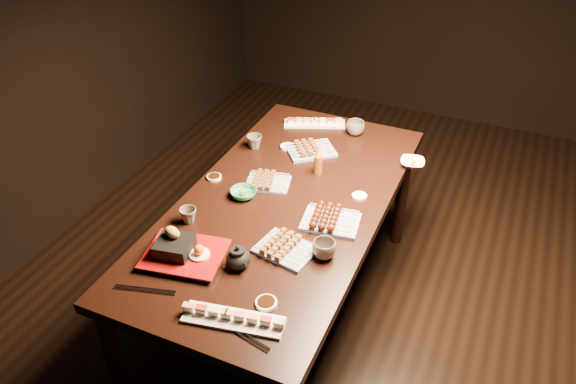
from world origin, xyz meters
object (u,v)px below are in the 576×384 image
(teacup_far_left, at_px, (254,142))
(yakitori_plate_center, at_px, (268,180))
(yakitori_plate_right, at_px, (285,246))
(teacup_near_left, at_px, (188,215))
(sushi_platter_far, at_px, (315,121))
(yakitori_plate_left, at_px, (311,147))
(tempura_tray, at_px, (184,247))
(sushi_platter_near, at_px, (233,317))
(dining_table, at_px, (284,261))
(edamame_bowl_cream, at_px, (412,163))
(teacup_mid_right, at_px, (324,249))
(teapot, at_px, (238,256))
(condiment_bottle, at_px, (318,161))
(teacup_far_right, at_px, (355,128))
(edamame_bowl_green, at_px, (243,193))

(teacup_far_left, bearing_deg, yakitori_plate_center, -52.85)
(yakitori_plate_right, xyz_separation_m, teacup_near_left, (-0.47, 0.01, 0.01))
(sushi_platter_far, bearing_deg, teacup_far_left, 39.79)
(yakitori_plate_left, bearing_deg, tempura_tray, -138.56)
(sushi_platter_far, height_order, teacup_near_left, teacup_near_left)
(sushi_platter_near, xyz_separation_m, sushi_platter_far, (-0.27, 1.48, -0.00))
(dining_table, bearing_deg, edamame_bowl_cream, 58.69)
(sushi_platter_far, distance_m, teacup_mid_right, 1.12)
(tempura_tray, distance_m, teapot, 0.23)
(sushi_platter_far, distance_m, condiment_bottle, 0.50)
(teacup_mid_right, distance_m, teapot, 0.35)
(sushi_platter_near, relative_size, edamame_bowl_cream, 3.03)
(yakitori_plate_center, bearing_deg, teacup_mid_right, -54.75)
(yakitori_plate_left, relative_size, teacup_mid_right, 2.48)
(yakitori_plate_center, xyz_separation_m, teacup_mid_right, (0.43, -0.38, 0.01))
(edamame_bowl_cream, bearing_deg, sushi_platter_far, 161.84)
(condiment_bottle, bearing_deg, teacup_far_left, 167.65)
(teacup_near_left, distance_m, teacup_far_right, 1.13)
(yakitori_plate_right, xyz_separation_m, teacup_far_right, (-0.05, 1.05, 0.01))
(tempura_tray, bearing_deg, yakitori_plate_left, 70.47)
(edamame_bowl_cream, bearing_deg, yakitori_plate_right, -110.39)
(yakitori_plate_center, distance_m, teacup_near_left, 0.45)
(yakitori_plate_center, relative_size, teacup_far_right, 2.09)
(dining_table, distance_m, tempura_tray, 0.70)
(edamame_bowl_green, height_order, teacup_far_right, teacup_far_right)
(teapot, distance_m, condiment_bottle, 0.76)
(edamame_bowl_green, height_order, teacup_mid_right, teacup_mid_right)
(yakitori_plate_center, bearing_deg, tempura_tray, -111.15)
(teacup_mid_right, relative_size, teacup_far_right, 0.97)
(sushi_platter_far, xyz_separation_m, teacup_mid_right, (0.45, -1.03, 0.02))
(yakitori_plate_left, relative_size, edamame_bowl_green, 1.97)
(yakitori_plate_right, bearing_deg, teacup_mid_right, 23.77)
(teacup_far_left, bearing_deg, teacup_far_right, 39.25)
(yakitori_plate_left, bearing_deg, teapot, -125.50)
(sushi_platter_near, relative_size, yakitori_plate_left, 1.53)
(teacup_near_left, relative_size, teacup_far_left, 0.93)
(edamame_bowl_cream, bearing_deg, dining_table, -130.81)
(teacup_far_left, bearing_deg, teapot, -67.39)
(edamame_bowl_cream, distance_m, tempura_tray, 1.26)
(sushi_platter_far, relative_size, yakitori_plate_center, 1.66)
(sushi_platter_near, distance_m, edamame_bowl_green, 0.76)
(sushi_platter_near, bearing_deg, dining_table, 89.45)
(yakitori_plate_left, relative_size, teapot, 2.04)
(teacup_mid_right, xyz_separation_m, teapot, (-0.29, -0.19, 0.01))
(teacup_near_left, xyz_separation_m, teacup_mid_right, (0.62, 0.03, 0.00))
(yakitori_plate_right, distance_m, yakitori_plate_left, 0.80)
(tempura_tray, bearing_deg, teacup_far_right, 65.76)
(teacup_mid_right, relative_size, condiment_bottle, 0.73)
(teacup_near_left, distance_m, teacup_far_left, 0.68)
(teacup_far_right, bearing_deg, sushi_platter_near, -88.92)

